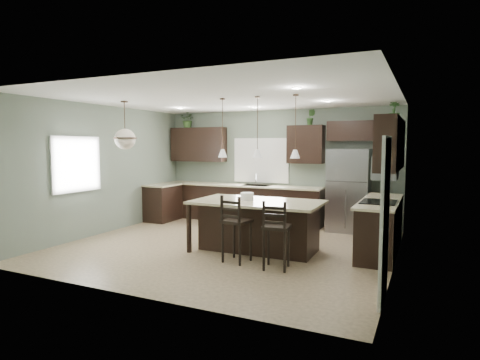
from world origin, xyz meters
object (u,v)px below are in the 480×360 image
object	(u,v)px
refrigerator	(349,190)
plant_back_left	(188,120)
bar_stool_right	(276,235)
kitchen_island	(257,226)
bar_stool_center	(237,229)
serving_dish	(247,196)

from	to	relation	value
refrigerator	plant_back_left	world-z (taller)	plant_back_left
bar_stool_right	kitchen_island	bearing A→B (deg)	120.20
bar_stool_center	plant_back_left	size ratio (longest dim) A/B	2.56
refrigerator	plant_back_left	distance (m)	4.63
kitchen_island	serving_dish	size ratio (longest dim) A/B	9.65
refrigerator	kitchen_island	world-z (taller)	refrigerator
serving_dish	bar_stool_center	world-z (taller)	bar_stool_center
kitchen_island	bar_stool_right	bearing A→B (deg)	-52.41
refrigerator	bar_stool_right	xyz separation A→B (m)	(-0.52, -3.33, -0.38)
refrigerator	kitchen_island	xyz separation A→B (m)	(-1.20, -2.46, -0.46)
refrigerator	bar_stool_center	xyz separation A→B (m)	(-1.24, -3.25, -0.36)
kitchen_island	serving_dish	bearing A→B (deg)	-180.00
serving_dish	bar_stool_right	distance (m)	1.32
plant_back_left	bar_stool_center	bearing A→B (deg)	-47.73
kitchen_island	serving_dish	xyz separation A→B (m)	(-0.20, -0.00, 0.53)
refrigerator	bar_stool_right	size ratio (longest dim) A/B	1.69
bar_stool_center	serving_dish	bearing A→B (deg)	109.59
kitchen_island	plant_back_left	world-z (taller)	plant_back_left
kitchen_island	bar_stool_center	size ratio (longest dim) A/B	2.06
serving_dish	bar_stool_right	bearing A→B (deg)	-44.26
serving_dish	plant_back_left	xyz separation A→B (m)	(-2.91, 2.60, 1.62)
refrigerator	bar_stool_center	distance (m)	3.49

